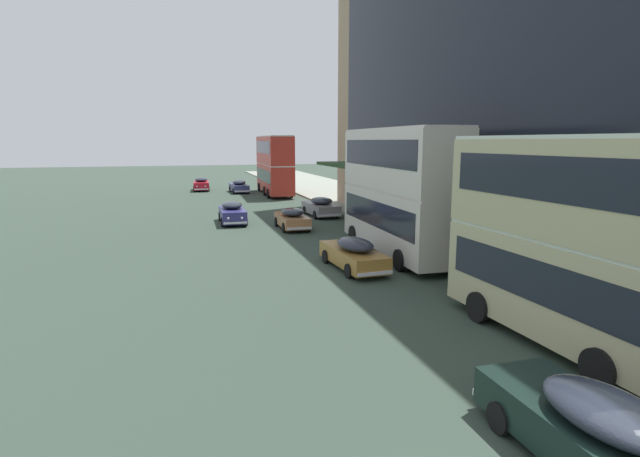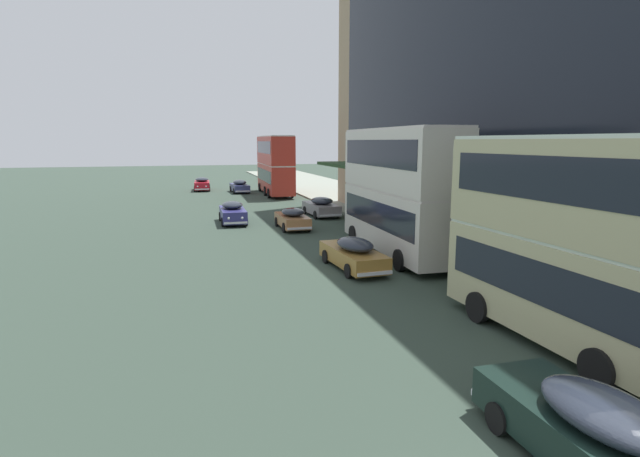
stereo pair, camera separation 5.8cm
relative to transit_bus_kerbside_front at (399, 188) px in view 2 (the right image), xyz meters
name	(u,v)px [view 2 (the right image)]	position (x,y,z in m)	size (l,w,h in m)	color
transit_bus_kerbside_front	(399,188)	(0.00, 0.00, 0.00)	(2.96, 10.29, 6.46)	beige
transit_bus_kerbside_rear	(619,246)	(-0.27, -13.57, -0.25)	(3.05, 11.44, 5.98)	tan
transit_bus_kerbside_far	(275,163)	(-0.43, 30.87, -0.04)	(2.96, 11.32, 6.39)	#B93227
sedan_second_mid	(233,212)	(-7.10, 12.49, -2.71)	(1.89, 4.54, 1.54)	navy
sedan_oncoming_front	(202,184)	(-7.95, 37.76, -2.71)	(2.04, 4.72, 1.54)	#B31523
sedan_far_back	(321,207)	(-0.04, 14.00, -2.73)	(2.11, 4.68, 1.51)	gray
sedan_oncoming_rear	(353,253)	(-3.22, -2.22, -2.74)	(1.99, 4.93, 1.48)	olive
sedan_trailing_mid	(240,186)	(-3.94, 34.11, -2.75)	(1.93, 4.89, 1.47)	navy
sedan_lead_mid	(595,433)	(-4.04, -16.92, -2.70)	(1.94, 4.98, 1.57)	black
sedan_second_near	(292,218)	(-3.52, 8.97, -2.77)	(1.81, 4.24, 1.43)	#A26B40
fire_hydrant	(479,256)	(2.67, -3.28, -2.99)	(0.20, 0.40, 0.70)	red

